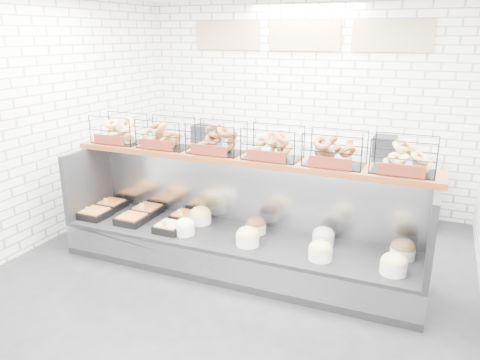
% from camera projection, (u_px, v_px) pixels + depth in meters
% --- Properties ---
extents(ground, '(5.50, 5.50, 0.00)m').
position_uv_depth(ground, '(225.00, 280.00, 5.00)').
color(ground, black).
rests_on(ground, ground).
extents(room_shell, '(5.02, 5.51, 3.01)m').
position_uv_depth(room_shell, '(247.00, 80.00, 4.91)').
color(room_shell, white).
rests_on(room_shell, ground).
extents(display_case, '(4.00, 0.90, 1.20)m').
position_uv_depth(display_case, '(238.00, 240.00, 5.21)').
color(display_case, black).
rests_on(display_case, ground).
extents(bagel_shelf, '(4.10, 0.50, 0.40)m').
position_uv_depth(bagel_shelf, '(244.00, 144.00, 5.04)').
color(bagel_shelf, '#542712').
rests_on(bagel_shelf, display_case).
extents(prep_counter, '(4.00, 0.60, 1.20)m').
position_uv_depth(prep_counter, '(293.00, 177.00, 6.99)').
color(prep_counter, '#93969B').
rests_on(prep_counter, ground).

